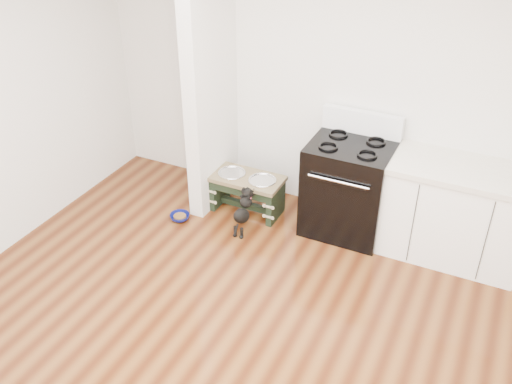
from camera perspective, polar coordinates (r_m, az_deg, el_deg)
name	(u,v)px	position (r m, az deg, el deg)	size (l,w,h in m)	color
ground	(216,376)	(4.31, -4.01, -17.91)	(5.00, 5.00, 0.00)	#411B0B
room_shell	(205,183)	(3.24, -5.07, 0.89)	(5.00, 5.00, 5.00)	silver
partition_wall	(210,77)	(5.54, -4.59, 11.37)	(0.15, 0.80, 2.70)	silver
oven_range	(348,186)	(5.46, 9.21, 0.56)	(0.76, 0.69, 1.14)	black
cabinet_run	(455,213)	(5.36, 19.24, -1.97)	(1.24, 0.64, 0.91)	white
dog_feeder	(247,187)	(5.75, -0.93, 0.51)	(0.73, 0.39, 0.42)	black
puppy	(243,210)	(5.47, -1.28, -1.83)	(0.13, 0.38, 0.45)	black
floor_bowl	(180,217)	(5.80, -7.62, -2.49)	(0.20, 0.20, 0.06)	#0C1259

